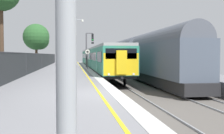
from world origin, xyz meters
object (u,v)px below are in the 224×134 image
(signal_gantry, at_px, (88,46))
(background_tree_left, at_px, (37,38))
(platform_lamp_mid, at_px, (72,41))
(freight_train_adjacent_track, at_px, (140,55))
(commuter_train_at_platform, at_px, (97,58))
(speed_limit_sign, at_px, (88,56))

(signal_gantry, distance_m, background_tree_left, 15.05)
(signal_gantry, height_order, background_tree_left, background_tree_left)
(background_tree_left, bearing_deg, platform_lamp_mid, -76.72)
(freight_train_adjacent_track, relative_size, background_tree_left, 4.10)
(platform_lamp_mid, bearing_deg, background_tree_left, 103.28)
(commuter_train_at_platform, relative_size, signal_gantry, 8.69)
(speed_limit_sign, height_order, platform_lamp_mid, platform_lamp_mid)
(platform_lamp_mid, distance_m, background_tree_left, 26.68)
(commuter_train_at_platform, bearing_deg, platform_lamp_mid, -102.25)
(freight_train_adjacent_track, bearing_deg, platform_lamp_mid, -139.91)
(speed_limit_sign, xyz_separation_m, background_tree_left, (-7.95, 16.94, 3.21))
(commuter_train_at_platform, height_order, signal_gantry, signal_gantry)
(commuter_train_at_platform, xyz_separation_m, freight_train_adjacent_track, (4.00, -10.48, 0.41))
(freight_train_adjacent_track, bearing_deg, signal_gantry, 127.88)
(speed_limit_sign, height_order, background_tree_left, background_tree_left)
(speed_limit_sign, bearing_deg, commuter_train_at_platform, 76.99)
(signal_gantry, bearing_deg, speed_limit_sign, -94.81)
(commuter_train_at_platform, xyz_separation_m, signal_gantry, (-1.46, -3.45, 1.70))
(signal_gantry, xyz_separation_m, platform_lamp_mid, (-2.22, -13.50, -0.06))
(commuter_train_at_platform, height_order, freight_train_adjacent_track, freight_train_adjacent_track)
(freight_train_adjacent_track, distance_m, background_tree_left, 24.04)
(speed_limit_sign, xyz_separation_m, platform_lamp_mid, (-1.84, -8.96, 1.37))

